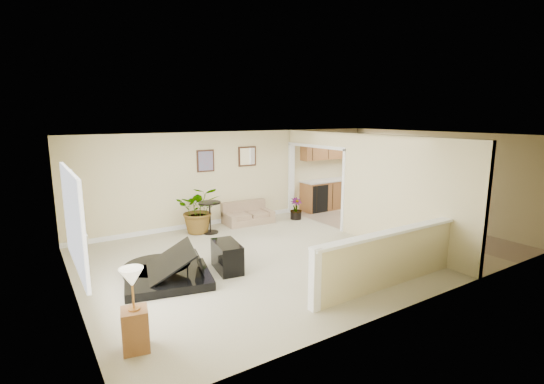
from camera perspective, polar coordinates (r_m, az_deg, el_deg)
floor at (r=8.81m, az=4.36°, el=-8.35°), size 9.00×9.00×0.00m
back_wall at (r=10.98m, az=-5.01°, el=2.24°), size 9.00×0.04×2.50m
front_wall at (r=6.42m, az=20.91°, el=-4.77°), size 9.00×0.04×2.50m
left_wall at (r=6.84m, az=-27.26°, el=-4.32°), size 0.04×6.00×2.50m
right_wall at (r=11.72m, az=22.32°, el=2.01°), size 0.04×6.00×2.50m
ceiling at (r=8.32m, az=4.61°, el=8.11°), size 9.00×6.00×0.04m
kitchen_vinyl at (r=10.92m, az=17.73°, el=-5.00°), size 2.70×6.00×0.01m
interior_partition at (r=9.84m, az=11.97°, el=0.83°), size 0.18×5.99×2.50m
pony_half_wall at (r=7.10m, az=16.30°, el=-9.17°), size 3.42×0.22×1.00m
left_window at (r=6.31m, az=-26.82°, el=-3.61°), size 0.05×2.15×1.45m
wall_art_left at (r=10.49m, az=-9.59°, el=4.47°), size 0.48×0.04×0.58m
wall_mirror at (r=11.03m, az=-3.60°, el=5.17°), size 0.55×0.04×0.55m
kitchen_cabinets at (r=12.62m, az=8.53°, el=1.55°), size 2.36×0.65×2.33m
piano at (r=7.32m, az=-15.61°, el=-8.05°), size 1.93×1.95×1.38m
piano_bench at (r=7.65m, az=-6.53°, el=-9.27°), size 0.54×0.87×0.55m
loveseat at (r=10.90m, az=-3.60°, el=-2.99°), size 1.35×0.81×0.75m
accent_table at (r=9.99m, az=-8.98°, el=-3.06°), size 0.55×0.55×0.80m
palm_plant at (r=10.06m, az=-10.50°, el=-2.55°), size 1.37×1.30×1.20m
small_plant at (r=11.27m, az=3.49°, el=-2.64°), size 0.39×0.39×0.61m
lamp_stand at (r=5.41m, az=-19.29°, el=-16.58°), size 0.38×0.38×1.09m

